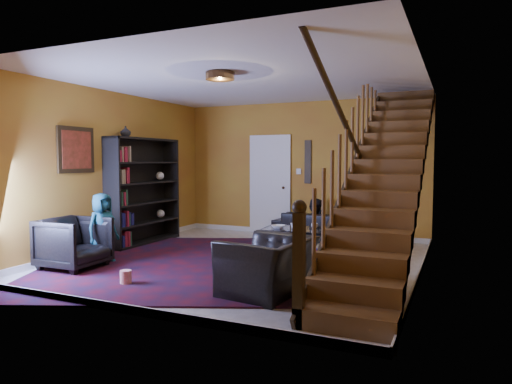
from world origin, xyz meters
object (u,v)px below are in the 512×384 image
sofa (322,226)px  coffee_table (299,240)px  armchair_right (268,266)px  bookshelf (144,193)px  armchair_left (74,243)px

sofa → coffee_table: bearing=96.9°
armchair_right → sofa: bearing=-166.0°
bookshelf → coffee_table: bookshelf is taller
bookshelf → sofa: 3.50m
armchair_left → coffee_table: (2.68, 2.25, -0.12)m
bookshelf → coffee_table: (3.04, 0.16, -0.71)m
armchair_left → armchair_right: 3.06m
coffee_table → bookshelf: bearing=-177.1°
sofa → armchair_left: 4.62m
armchair_left → armchair_right: size_ratio=0.81×
bookshelf → armchair_left: bookshelf is taller
bookshelf → sofa: bearing=29.7°
bookshelf → armchair_left: size_ratio=2.40×
sofa → bookshelf: bearing=34.6°
armchair_left → coffee_table: 3.50m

